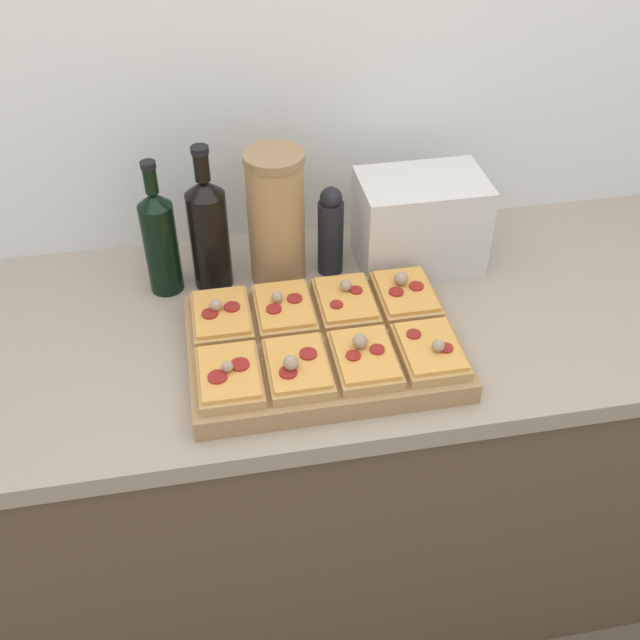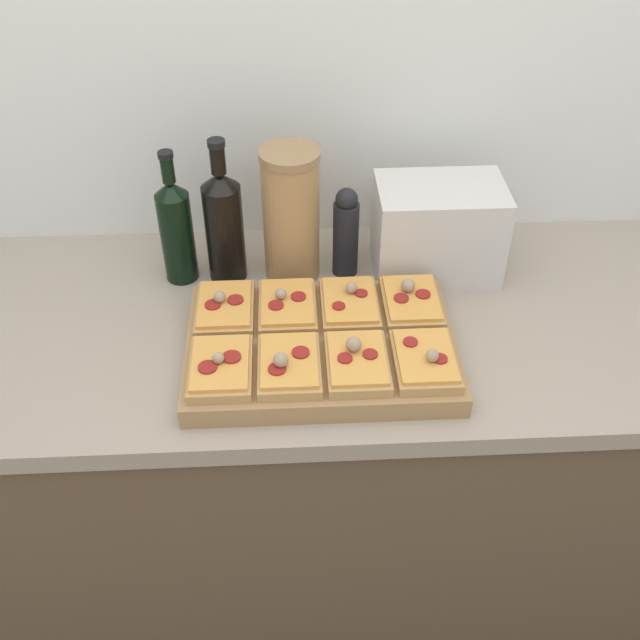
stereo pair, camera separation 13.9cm
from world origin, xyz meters
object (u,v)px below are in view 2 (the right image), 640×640
grain_jar_tall (291,215)px  toaster_oven (438,230)px  cutting_board (321,347)px  wine_bottle (224,224)px  pepper_mill (346,233)px  olive_oil_bottle (176,229)px

grain_jar_tall → toaster_oven: (0.31, -0.00, -0.04)m
cutting_board → grain_jar_tall: size_ratio=1.72×
grain_jar_tall → toaster_oven: size_ratio=1.01×
wine_bottle → cutting_board: bearing=-55.3°
wine_bottle → toaster_oven: size_ratio=1.10×
cutting_board → pepper_mill: 0.28m
wine_bottle → grain_jar_tall: (0.14, 0.00, 0.02)m
cutting_board → grain_jar_tall: (-0.05, 0.27, 0.12)m
toaster_oven → cutting_board: bearing=-134.3°
pepper_mill → olive_oil_bottle: bearing=-180.0°
pepper_mill → toaster_oven: pepper_mill is taller
olive_oil_bottle → toaster_oven: size_ratio=1.03×
pepper_mill → wine_bottle: bearing=180.0°
olive_oil_bottle → pepper_mill: olive_oil_bottle is taller
olive_oil_bottle → grain_jar_tall: olive_oil_bottle is taller
olive_oil_bottle → wine_bottle: bearing=0.0°
cutting_board → pepper_mill: size_ratio=2.46×
wine_bottle → grain_jar_tall: wine_bottle is taller
wine_bottle → pepper_mill: 0.25m
olive_oil_bottle → wine_bottle: 0.10m
olive_oil_bottle → grain_jar_tall: size_ratio=1.01×
cutting_board → olive_oil_bottle: size_ratio=1.70×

